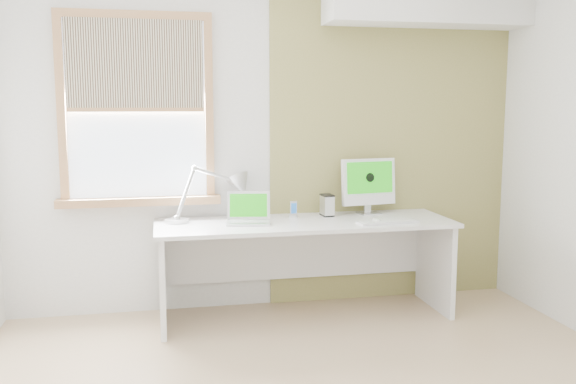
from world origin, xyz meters
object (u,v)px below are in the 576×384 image
object	(u,v)px
desk	(303,245)
external_drive	(327,205)
desk_lamp	(229,190)
laptop	(248,215)
imac	(368,183)

from	to	relation	value
desk	external_drive	bearing A→B (deg)	29.44
desk_lamp	desk	bearing A→B (deg)	-19.39
laptop	external_drive	xyz separation A→B (m)	(0.64, 0.15, 0.03)
desk_lamp	laptop	size ratio (longest dim) A/B	2.15
desk	imac	bearing A→B (deg)	15.38
desk	imac	distance (m)	0.73
desk	desk_lamp	bearing A→B (deg)	160.61
laptop	external_drive	bearing A→B (deg)	13.10
desk_lamp	laptop	xyz separation A→B (m)	(0.12, -0.21, -0.16)
desk	external_drive	size ratio (longest dim) A/B	13.10
external_drive	desk	bearing A→B (deg)	-150.56
desk_lamp	imac	xyz separation A→B (m)	(1.10, -0.03, 0.03)
desk	laptop	bearing A→B (deg)	-176.63
laptop	imac	distance (m)	1.02
external_drive	imac	xyz separation A→B (m)	(0.35, 0.03, 0.16)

